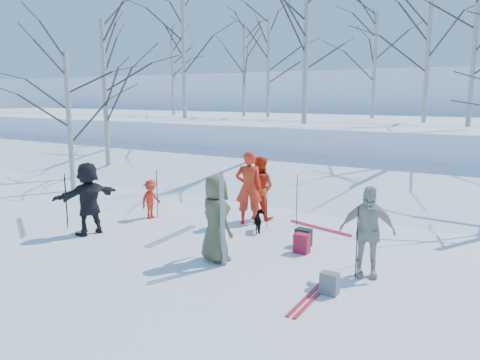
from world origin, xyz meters
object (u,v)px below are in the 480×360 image
Objects in this scene: backpack_grey at (329,284)px; skier_olive_center at (216,218)px; backpack_dark at (303,237)px; skier_red_north at (249,188)px; skier_redor_behind at (260,188)px; skier_cream_east at (367,231)px; backpack_red at (302,243)px; skier_red_seated at (151,199)px; skier_grey_west at (88,198)px; dog at (260,221)px.

skier_olive_center is at bearing 171.88° from backpack_grey.
skier_red_north is at bearing 153.90° from backpack_dark.
skier_cream_east reaches higher than skier_redor_behind.
skier_red_seated is at bearing 174.17° from backpack_red.
backpack_grey is 0.95× the size of backpack_dark.
skier_redor_behind is 4.52m from skier_cream_east.
skier_olive_center is at bearing -123.09° from backpack_dark.
backpack_red is at bearing -70.44° from backpack_dark.
skier_cream_east is at bearing -20.14° from backpack_red.
skier_grey_west reaches higher than dog.
backpack_red is (2.16, -2.02, -0.65)m from skier_redor_behind.
backpack_grey is (3.43, -3.72, -0.67)m from skier_redor_behind.
skier_redor_behind is 1.42m from dog.
skier_grey_west is 6.29m from backpack_grey.
backpack_grey is at bearing -110.60° from skier_red_seated.
skier_olive_center is at bearing 172.23° from skier_cream_east.
skier_red_north is (-0.85, 2.75, 0.07)m from skier_olive_center.
backpack_grey is (-0.28, -1.13, -0.67)m from skier_cream_east.
dog is at bearing -82.99° from skier_red_seated.
skier_cream_east is 2.75× the size of dog.
skier_cream_east is at bearing -100.08° from skier_red_seated.
skier_olive_center is 1.99m from backpack_red.
skier_redor_behind reaches higher than backpack_dark.
skier_red_north reaches higher than skier_cream_east.
skier_redor_behind reaches higher than backpack_red.
skier_cream_east reaches higher than backpack_grey.
skier_cream_east is at bearing 76.26° from backpack_grey.
skier_redor_behind is at bearing 136.95° from backpack_red.
skier_cream_east reaches higher than backpack_red.
skier_red_seated is 1.94m from skier_grey_west.
backpack_red is (1.31, 1.33, -0.68)m from skier_olive_center.
skier_red_seated is 4.74m from backpack_red.
skier_grey_west is at bearing 25.40° from skier_olive_center.
skier_red_north is 3.07× the size of dog.
skier_red_seated is at bearing -175.41° from skier_grey_west.
skier_red_seated reaches higher than dog.
dog is at bearing 136.73° from skier_grey_west.
skier_redor_behind is 0.97× the size of skier_grey_west.
backpack_red is at bearing -110.44° from skier_olive_center.
skier_olive_center is 1.00× the size of skier_grey_west.
backpack_dark is at bearing 126.24° from dog.
skier_red_seated is 6.34m from skier_cream_east.
skier_cream_east is at bearing 110.26° from skier_grey_west.
skier_olive_center is at bearing 76.31° from skier_red_north.
skier_olive_center reaches higher than backpack_red.
skier_redor_behind is 2.64m from backpack_dark.
backpack_dark is (2.01, -1.58, -0.66)m from skier_redor_behind.
dog reaches higher than backpack_dark.
skier_red_north is 4.20m from skier_cream_east.
skier_olive_center is 3.86m from skier_red_seated.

